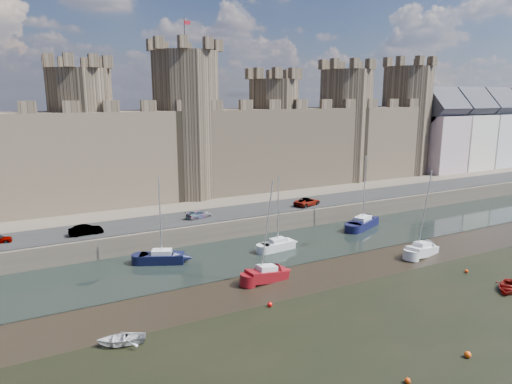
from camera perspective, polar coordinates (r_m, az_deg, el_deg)
ground at (r=37.31m, az=15.55°, el=-18.77°), size 160.00×160.00×0.00m
water_channel at (r=55.34m, az=-1.77°, el=-7.83°), size 160.00×12.00×0.08m
quay at (r=87.68m, az=-12.15°, el=0.20°), size 160.00×60.00×2.50m
road at (r=63.34m, az=-5.76°, el=-2.93°), size 160.00×7.00×0.10m
castle at (r=74.54m, az=-10.44°, el=6.33°), size 108.50×11.00×29.00m
townhouses at (r=116.97m, az=26.24°, el=6.77°), size 35.50×9.05×18.13m
car_1 at (r=57.93m, az=-20.49°, el=-4.48°), size 3.89×1.50×1.26m
car_2 at (r=62.13m, az=-7.12°, el=-2.78°), size 4.01×2.40×1.09m
car_3 at (r=68.88m, az=6.42°, el=-1.22°), size 4.93×3.37×1.25m
sailboat_1 at (r=53.47m, az=-11.67°, el=-7.95°), size 5.29×3.77×9.90m
sailboat_2 at (r=56.72m, az=2.73°, el=-6.56°), size 4.46×2.06×9.33m
sailboat_3 at (r=67.68m, az=13.18°, el=-3.74°), size 6.39×4.45×10.44m
sailboat_4 at (r=47.79m, az=1.35°, el=-10.18°), size 4.67×2.18×10.58m
sailboat_5 at (r=58.47m, az=20.02°, el=-6.75°), size 5.10×2.94×10.36m
dinghy_4 at (r=51.95m, az=28.97°, el=-10.37°), size 4.39×3.94×0.75m
dinghy_6 at (r=38.37m, az=-16.50°, el=-17.26°), size 4.18×3.39×0.76m
buoy_1 at (r=42.61m, az=1.75°, el=-13.87°), size 0.45×0.45×0.45m
buoy_2 at (r=38.65m, az=24.95°, el=-17.95°), size 0.48×0.48×0.48m
buoy_3 at (r=54.96m, az=24.83°, el=-8.96°), size 0.38×0.38×0.38m
buoy_4 at (r=34.40m, az=18.42°, el=-21.46°), size 0.40×0.40×0.40m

